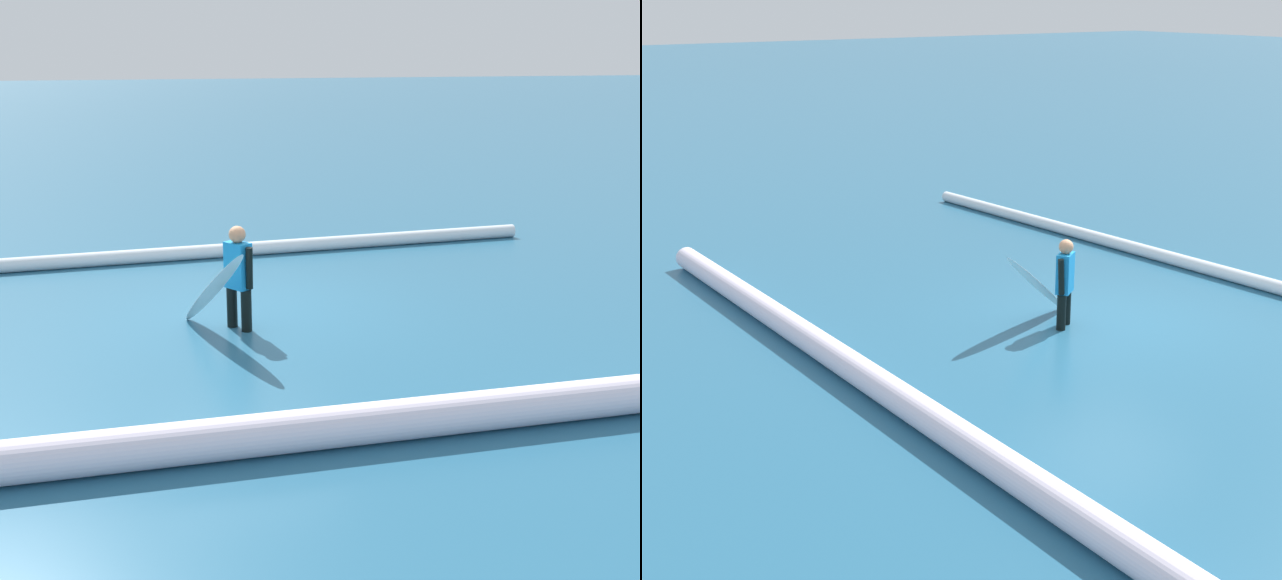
# 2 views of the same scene
# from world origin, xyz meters

# --- Properties ---
(ground_plane) EXTENTS (171.99, 171.99, 0.00)m
(ground_plane) POSITION_xyz_m (0.00, 0.00, 0.00)
(ground_plane) COLOR #266182
(surfer) EXTENTS (0.36, 0.47, 1.38)m
(surfer) POSITION_xyz_m (0.21, 0.84, 0.76)
(surfer) COLOR black
(surfer) RESTS_ON ground_plane
(surfboard) EXTENTS (0.79, 1.68, 1.28)m
(surfboard) POSITION_xyz_m (0.57, 1.09, 0.63)
(surfboard) COLOR white
(surfboard) RESTS_ON ground_plane
(wave_crest_foreground) EXTENTS (14.41, 1.17, 0.24)m
(wave_crest_foreground) POSITION_xyz_m (1.42, -3.05, 0.12)
(wave_crest_foreground) COLOR white
(wave_crest_foreground) RESTS_ON ground_plane
(wave_crest_midground) EXTENTS (15.45, 0.59, 0.39)m
(wave_crest_midground) POSITION_xyz_m (-1.13, 4.45, 0.20)
(wave_crest_midground) COLOR white
(wave_crest_midground) RESTS_ON ground_plane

